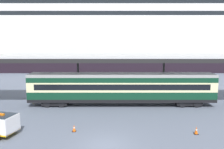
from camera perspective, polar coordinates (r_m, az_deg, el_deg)
name	(u,v)px	position (r m, az deg, el deg)	size (l,w,h in m)	color
ground_plane	(106,145)	(19.85, -1.48, -16.51)	(400.00, 400.00, 0.00)	slate
cruise_ship	(113,28)	(71.82, 0.24, 10.97)	(170.87, 24.23, 33.64)	black
platform_canopy	(121,57)	(30.33, 2.23, 4.23)	(47.87, 5.99, 6.42)	silver
train_carriage	(121,87)	(30.46, 2.22, -3.12)	(23.42, 2.81, 4.11)	black
traffic_cone_near	(196,130)	(22.99, 19.42, -12.49)	(0.36, 0.36, 0.72)	black
traffic_cone_mid	(74,128)	(22.60, -9.17, -12.58)	(0.36, 0.36, 0.64)	black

